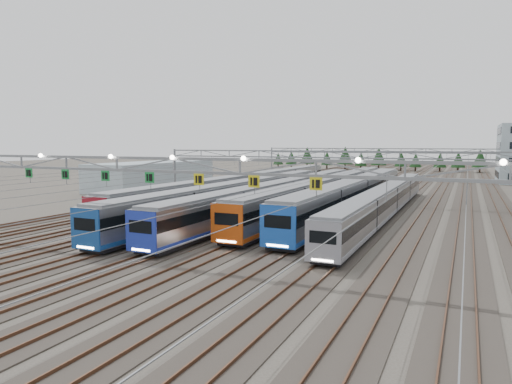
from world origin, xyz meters
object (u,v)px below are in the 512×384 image
at_px(train_b, 241,195).
at_px(train_d, 330,190).
at_px(train_a, 250,186).
at_px(gantry_mid, 324,160).
at_px(train_c, 284,194).
at_px(gantry_far, 377,154).
at_px(train_e, 356,193).
at_px(gantry_near, 173,168).
at_px(west_shed, 154,175).
at_px(train_f, 386,200).

bearing_deg(train_b, train_d, 50.63).
height_order(train_a, gantry_mid, gantry_mid).
distance_m(train_c, gantry_far, 56.72).
relative_size(train_b, gantry_mid, 0.96).
bearing_deg(train_a, train_d, -5.78).
distance_m(train_a, train_e, 18.58).
xyz_separation_m(train_a, gantry_near, (11.20, -36.89, 4.85)).
bearing_deg(train_a, gantry_near, -73.11).
relative_size(gantry_mid, west_shed, 1.88).
bearing_deg(gantry_near, west_shed, 128.93).
xyz_separation_m(train_a, train_c, (9.00, -8.28, -0.08)).
bearing_deg(train_f, gantry_mid, 135.22).
distance_m(train_a, west_shed, 28.06).
bearing_deg(train_a, train_f, -19.43).
distance_m(train_f, gantry_far, 57.45).
distance_m(train_b, gantry_near, 25.92).
xyz_separation_m(train_d, train_f, (9.00, -6.57, -0.24)).
bearing_deg(train_b, gantry_near, -74.73).
xyz_separation_m(train_b, gantry_near, (6.70, -24.55, 4.90)).
height_order(gantry_near, gantry_far, gantry_near).
relative_size(train_c, train_e, 1.07).
distance_m(train_d, gantry_far, 49.82).
xyz_separation_m(train_d, west_shed, (-39.86, 10.98, 0.42)).
height_order(train_b, train_d, train_d).
xyz_separation_m(train_a, gantry_far, (11.25, 48.23, 4.15)).
distance_m(train_a, gantry_near, 38.86).
bearing_deg(gantry_mid, gantry_near, -90.07).
bearing_deg(train_c, train_e, 22.15).
height_order(train_a, gantry_far, gantry_far).
bearing_deg(train_e, train_c, -157.85).
bearing_deg(gantry_mid, train_b, -113.44).
bearing_deg(train_c, gantry_far, 87.72).
height_order(train_b, gantry_near, gantry_near).
bearing_deg(gantry_mid, train_d, -63.92).
distance_m(train_d, train_e, 5.55).
relative_size(train_d, gantry_near, 1.11).
distance_m(train_a, train_f, 23.86).
bearing_deg(gantry_far, train_a, -103.13).
bearing_deg(train_d, gantry_far, 92.60).
xyz_separation_m(train_f, west_shed, (-48.86, 17.55, 0.66)).
relative_size(train_c, gantry_near, 1.06).
bearing_deg(gantry_far, train_f, -78.67).
height_order(train_b, train_c, train_b).
bearing_deg(gantry_near, gantry_mid, 89.93).
xyz_separation_m(train_a, gantry_mid, (11.25, 3.23, 4.15)).
distance_m(train_b, train_e, 15.55).
bearing_deg(train_b, train_a, 110.04).
bearing_deg(gantry_far, train_c, -92.28).
bearing_deg(train_d, gantry_near, -93.70).
height_order(train_e, gantry_far, gantry_far).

